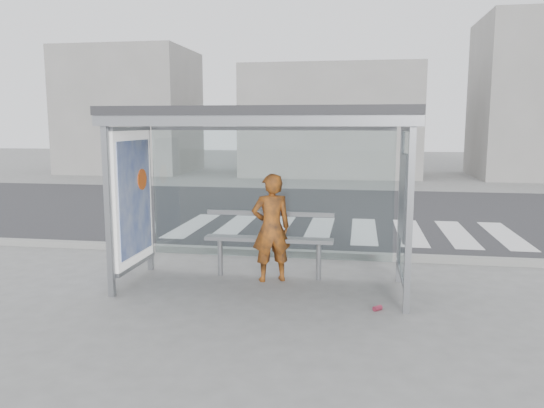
{
  "coord_description": "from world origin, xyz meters",
  "views": [
    {
      "loc": [
        1.38,
        -7.37,
        2.39
      ],
      "look_at": [
        0.12,
        0.2,
        1.23
      ],
      "focal_mm": 35.0,
      "sensor_mm": 36.0,
      "label": 1
    }
  ],
  "objects_px": {
    "bench": "(269,239)",
    "soda_can": "(378,308)",
    "bus_shelter": "(237,152)",
    "person": "(271,228)"
  },
  "relations": [
    {
      "from": "bench",
      "to": "soda_can",
      "type": "xyz_separation_m",
      "value": [
        1.64,
        -1.25,
        -0.58
      ]
    },
    {
      "from": "bench",
      "to": "soda_can",
      "type": "bearing_deg",
      "value": -37.34
    },
    {
      "from": "bus_shelter",
      "to": "soda_can",
      "type": "relative_size",
      "value": 34.91
    },
    {
      "from": "bus_shelter",
      "to": "bench",
      "type": "bearing_deg",
      "value": 54.27
    },
    {
      "from": "bus_shelter",
      "to": "soda_can",
      "type": "distance_m",
      "value": 2.9
    },
    {
      "from": "bench",
      "to": "soda_can",
      "type": "height_order",
      "value": "bench"
    },
    {
      "from": "person",
      "to": "soda_can",
      "type": "bearing_deg",
      "value": 122.55
    },
    {
      "from": "bus_shelter",
      "to": "soda_can",
      "type": "bearing_deg",
      "value": -19.95
    },
    {
      "from": "bus_shelter",
      "to": "soda_can",
      "type": "height_order",
      "value": "bus_shelter"
    },
    {
      "from": "person",
      "to": "soda_can",
      "type": "xyz_separation_m",
      "value": [
        1.58,
        -1.08,
        -0.79
      ]
    }
  ]
}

